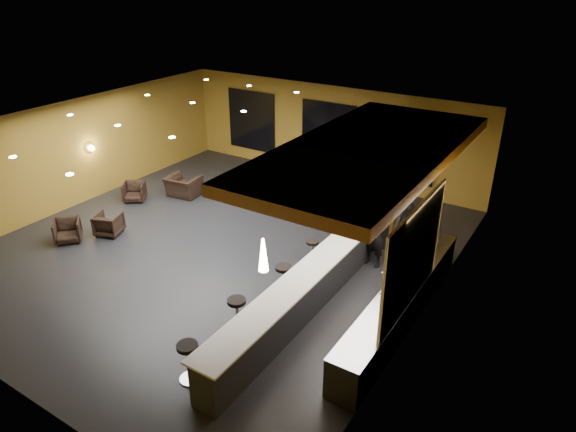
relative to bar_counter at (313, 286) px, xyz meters
The scene contains 33 objects.
floor 3.82m from the bar_counter, 164.68° to the left, with size 12.00×13.00×0.10m, color black.
ceiling 4.86m from the bar_counter, 164.68° to the left, with size 12.00×13.00×0.10m, color black.
wall_back 8.48m from the bar_counter, 115.80° to the left, with size 12.00×0.10×3.50m, color olive.
wall_left 9.83m from the bar_counter, behind, with size 0.10×13.00×3.50m, color olive.
wall_right 2.88m from the bar_counter, 22.62° to the left, with size 0.10×13.00×3.50m, color olive.
wood_soffit 3.51m from the bar_counter, 80.07° to the left, with size 3.60×8.00×0.28m, color #B47434.
window_left 10.39m from the bar_counter, 133.86° to the left, with size 2.20×0.06×2.40m, color black.
window_center 8.37m from the bar_counter, 116.13° to the left, with size 2.20×0.06×2.40m, color black.
window_right 7.56m from the bar_counter, 94.99° to the left, with size 2.20×0.06×2.40m, color black.
tile_backsplash 2.75m from the bar_counter, ahead, with size 0.06×3.20×2.40m, color white.
bar_counter is the anchor object (origin of this frame).
bar_top 0.52m from the bar_counter, ahead, with size 0.78×8.10×0.05m, color silver.
prep_counter 2.06m from the bar_counter, 14.04° to the left, with size 0.70×6.00×0.86m, color black.
prep_top 2.10m from the bar_counter, 14.04° to the left, with size 0.72×6.00×0.03m, color silver.
wall_shelf_lower 2.44m from the bar_counter, ahead, with size 0.30×1.50×0.03m, color silver.
wall_shelf_upper 2.67m from the bar_counter, ahead, with size 0.30×1.50×0.03m, color silver.
column 4.77m from the bar_counter, 90.00° to the left, with size 0.60×0.60×3.50m, color #8D5D1F.
wall_sconce 9.73m from the bar_counter, behind, with size 0.22×0.22×0.22m, color #FFE5B2.
pendant_0 2.72m from the bar_counter, 90.00° to the right, with size 0.20×0.20×0.70m, color white.
pendant_1 1.92m from the bar_counter, 90.00° to the left, with size 0.20×0.20×0.70m, color white.
pendant_2 3.52m from the bar_counter, 90.00° to the left, with size 0.20×0.20×0.70m, color white.
staff_a 2.52m from the bar_counter, 78.40° to the left, with size 0.68×0.45×1.87m, color black.
staff_b 3.27m from the bar_counter, 69.72° to the left, with size 0.84×0.66×1.74m, color black.
staff_c 3.84m from the bar_counter, 65.24° to the left, with size 0.89×0.58×1.81m, color black.
armchair_a 7.75m from the bar_counter, behind, with size 0.72×0.75×0.68m, color black.
armchair_b 6.99m from the bar_counter, behind, with size 0.72×0.74×0.67m, color black.
armchair_c 8.45m from the bar_counter, 166.64° to the left, with size 0.70×0.72×0.66m, color black.
armchair_d 7.76m from the bar_counter, 155.77° to the left, with size 1.11×0.97×0.72m, color black.
bar_stool_0 3.57m from the bar_counter, 102.48° to the right, with size 0.44×0.44×0.87m.
bar_stool_1 2.01m from the bar_counter, 116.14° to the right, with size 0.43×0.43×0.85m.
bar_stool_2 0.78m from the bar_counter, behind, with size 0.42×0.42×0.83m.
bar_stool_3 1.81m from the bar_counter, 120.23° to the left, with size 0.37×0.37×0.73m.
bar_stool_4 3.46m from the bar_counter, 104.21° to the left, with size 0.36×0.36×0.72m.
Camera 1 is at (8.61, -9.95, 7.35)m, focal length 32.00 mm.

